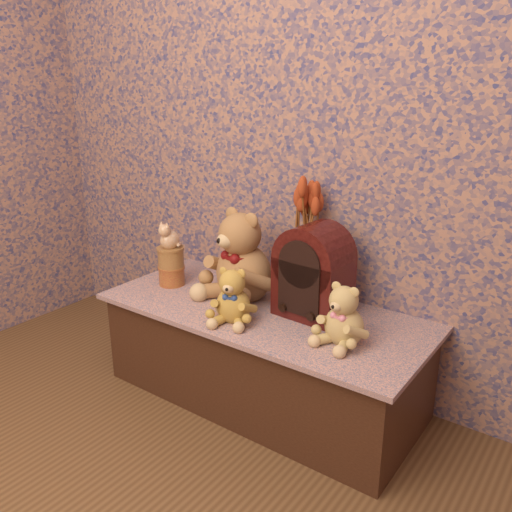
{
  "coord_description": "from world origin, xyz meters",
  "views": [
    {
      "loc": [
        1.14,
        -0.41,
        1.3
      ],
      "look_at": [
        0.0,
        1.16,
        0.65
      ],
      "focal_mm": 37.48,
      "sensor_mm": 36.0,
      "label": 1
    }
  ],
  "objects_px": {
    "teddy_large": "(244,251)",
    "biscuit_tin_lower": "(172,276)",
    "cathedral_radio": "(314,270)",
    "teddy_medium": "(233,292)",
    "ceramic_vase": "(304,278)",
    "teddy_small": "(345,311)",
    "cat_figurine": "(170,234)"
  },
  "relations": [
    {
      "from": "teddy_large",
      "to": "biscuit_tin_lower",
      "type": "height_order",
      "value": "teddy_large"
    },
    {
      "from": "cathedral_radio",
      "to": "biscuit_tin_lower",
      "type": "xyz_separation_m",
      "value": [
        -0.68,
        -0.09,
        -0.14
      ]
    },
    {
      "from": "teddy_medium",
      "to": "ceramic_vase",
      "type": "bearing_deg",
      "value": 52.94
    },
    {
      "from": "teddy_medium",
      "to": "ceramic_vase",
      "type": "xyz_separation_m",
      "value": [
        0.11,
        0.33,
        -0.02
      ]
    },
    {
      "from": "teddy_small",
      "to": "ceramic_vase",
      "type": "bearing_deg",
      "value": 150.77
    },
    {
      "from": "cat_figurine",
      "to": "biscuit_tin_lower",
      "type": "bearing_deg",
      "value": -2.89
    },
    {
      "from": "teddy_small",
      "to": "biscuit_tin_lower",
      "type": "height_order",
      "value": "teddy_small"
    },
    {
      "from": "teddy_large",
      "to": "ceramic_vase",
      "type": "xyz_separation_m",
      "value": [
        0.22,
        0.13,
        -0.11
      ]
    },
    {
      "from": "ceramic_vase",
      "to": "teddy_medium",
      "type": "bearing_deg",
      "value": -108.34
    },
    {
      "from": "cathedral_radio",
      "to": "cat_figurine",
      "type": "distance_m",
      "value": 0.69
    },
    {
      "from": "ceramic_vase",
      "to": "cat_figurine",
      "type": "bearing_deg",
      "value": -160.2
    },
    {
      "from": "cathedral_radio",
      "to": "teddy_small",
      "type": "bearing_deg",
      "value": -30.25
    },
    {
      "from": "ceramic_vase",
      "to": "cat_figurine",
      "type": "relative_size",
      "value": 1.47
    },
    {
      "from": "teddy_large",
      "to": "cathedral_radio",
      "type": "xyz_separation_m",
      "value": [
        0.33,
        0.01,
        -0.02
      ]
    },
    {
      "from": "teddy_large",
      "to": "teddy_small",
      "type": "distance_m",
      "value": 0.55
    },
    {
      "from": "teddy_small",
      "to": "cat_figurine",
      "type": "relative_size",
      "value": 1.85
    },
    {
      "from": "teddy_medium",
      "to": "cat_figurine",
      "type": "height_order",
      "value": "cat_figurine"
    },
    {
      "from": "teddy_large",
      "to": "cathedral_radio",
      "type": "relative_size",
      "value": 1.11
    },
    {
      "from": "teddy_medium",
      "to": "biscuit_tin_lower",
      "type": "relative_size",
      "value": 2.01
    },
    {
      "from": "teddy_large",
      "to": "cathedral_radio",
      "type": "distance_m",
      "value": 0.33
    },
    {
      "from": "teddy_medium",
      "to": "biscuit_tin_lower",
      "type": "xyz_separation_m",
      "value": [
        -0.46,
        0.13,
        -0.07
      ]
    },
    {
      "from": "teddy_large",
      "to": "biscuit_tin_lower",
      "type": "distance_m",
      "value": 0.39
    },
    {
      "from": "teddy_medium",
      "to": "teddy_large",
      "type": "bearing_deg",
      "value": 98.51
    },
    {
      "from": "biscuit_tin_lower",
      "to": "cat_figurine",
      "type": "bearing_deg",
      "value": 180.0
    },
    {
      "from": "teddy_small",
      "to": "biscuit_tin_lower",
      "type": "distance_m",
      "value": 0.89
    },
    {
      "from": "cathedral_radio",
      "to": "ceramic_vase",
      "type": "height_order",
      "value": "cathedral_radio"
    },
    {
      "from": "biscuit_tin_lower",
      "to": "teddy_large",
      "type": "bearing_deg",
      "value": 12.36
    },
    {
      "from": "ceramic_vase",
      "to": "cathedral_radio",
      "type": "bearing_deg",
      "value": -45.74
    },
    {
      "from": "teddy_large",
      "to": "cat_figurine",
      "type": "bearing_deg",
      "value": -152.46
    },
    {
      "from": "ceramic_vase",
      "to": "biscuit_tin_lower",
      "type": "relative_size",
      "value": 1.64
    },
    {
      "from": "teddy_small",
      "to": "ceramic_vase",
      "type": "distance_m",
      "value": 0.4
    },
    {
      "from": "teddy_large",
      "to": "ceramic_vase",
      "type": "bearing_deg",
      "value": 45.58
    }
  ]
}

